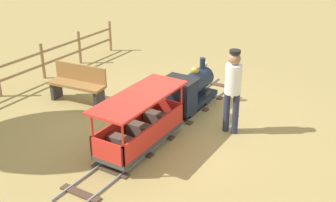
% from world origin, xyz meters
% --- Properties ---
extents(ground_plane, '(60.00, 60.00, 0.00)m').
position_xyz_m(ground_plane, '(0.00, 0.00, 0.00)').
color(ground_plane, '#A38C51').
extents(track, '(0.70, 5.70, 0.04)m').
position_xyz_m(track, '(0.00, -0.04, 0.02)').
color(track, gray).
rests_on(track, ground_plane).
extents(locomotive, '(0.66, 1.45, 0.96)m').
position_xyz_m(locomotive, '(0.00, 0.82, 0.48)').
color(locomotive, '#192338').
rests_on(locomotive, ground_plane).
extents(passenger_car, '(0.76, 2.00, 0.97)m').
position_xyz_m(passenger_car, '(0.00, -0.94, 0.42)').
color(passenger_car, '#3F3F3F').
rests_on(passenger_car, ground_plane).
extents(conductor_person, '(0.30, 0.30, 1.62)m').
position_xyz_m(conductor_person, '(1.11, 0.42, 0.96)').
color(conductor_person, '#282D47').
rests_on(conductor_person, ground_plane).
extents(park_bench, '(1.33, 0.53, 0.82)m').
position_xyz_m(park_bench, '(-2.29, -0.01, 0.42)').
color(park_bench, olive).
rests_on(park_bench, ground_plane).
extents(fence_section, '(0.08, 6.78, 0.90)m').
position_xyz_m(fence_section, '(-4.02, -0.04, 0.48)').
color(fence_section, '#93754C').
rests_on(fence_section, ground_plane).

